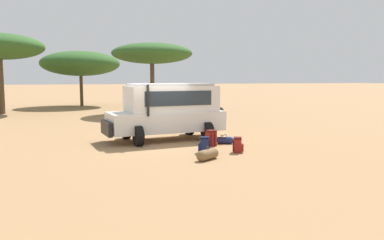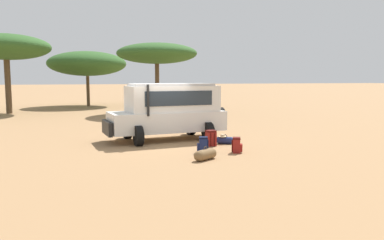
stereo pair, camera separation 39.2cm
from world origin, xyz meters
The scene contains 9 objects.
ground_plane centered at (0.00, 0.00, 0.00)m, with size 320.00×320.00×0.00m, color #9E754C.
safari_vehicle centered at (0.58, 0.70, 1.29)m, with size 5.43×3.02×2.44m.
backpack_beside_front_wheel centered at (1.76, -1.30, 0.31)m, with size 0.38×0.45×0.63m.
backpack_cluster_center centered at (1.01, -2.52, 0.28)m, with size 0.44×0.38×0.58m.
backpack_near_rear_wheel centered at (2.18, -2.86, 0.27)m, with size 0.43×0.40×0.56m.
duffel_bag_low_black_case centered at (2.47, -1.05, 0.16)m, with size 0.69×0.49×0.40m.
duffel_bag_soft_canvas centered at (0.70, -3.64, 0.18)m, with size 0.89×0.67×0.45m.
acacia_tree_left_mid centered at (-2.00, 22.41, 4.05)m, with size 7.37×7.11×5.22m.
acacia_tree_centre_back centered at (2.71, 12.87, 4.49)m, with size 6.00×6.40×5.27m.
Camera 1 is at (-3.72, -14.85, 2.66)m, focal length 35.00 mm.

